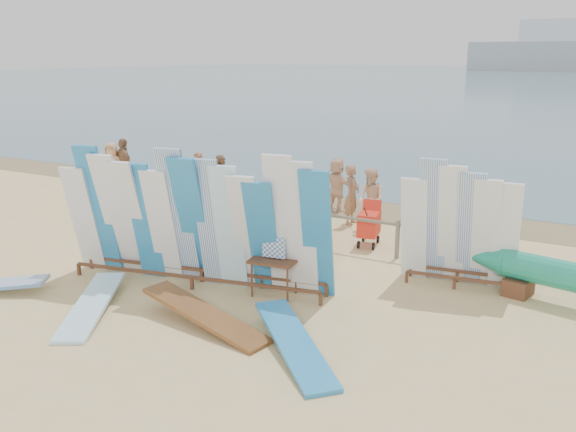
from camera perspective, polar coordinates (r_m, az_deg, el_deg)
The scene contains 20 objects.
ground at distance 13.55m, azimuth -10.51°, elevation -4.87°, with size 160.00×160.00×0.00m, color #D9BC7D.
wet_sand_strip at distance 19.40m, azimuth 2.99°, elevation 1.38°, with size 40.00×2.60×0.01m, color olive.
distant_ship at distance 190.86m, azimuth 23.52°, elevation 13.93°, with size 45.00×8.00×14.00m.
fence at distance 15.69m, azimuth -3.71°, elevation 0.49°, with size 12.08×0.08×0.90m.
main_surfboard_rack at distance 12.13m, azimuth -8.71°, elevation -0.85°, with size 5.66×1.75×2.83m.
side_surfboard_rack at distance 12.49m, azimuth 15.70°, elevation -1.26°, with size 2.33×0.91×2.61m.
vendor_table at distance 11.79m, azimuth -1.32°, elevation -5.62°, with size 0.96×0.74×1.18m.
flat_board_c at distance 10.74m, azimuth -7.78°, elevation -10.17°, with size 0.56×2.70×0.07m, color brown.
flat_board_a at distance 11.77m, azimuth -17.86°, elevation -8.47°, with size 0.56×2.70×0.07m, color #99D6F5.
flat_board_d at distance 9.79m, azimuth 0.59°, elevation -12.62°, with size 0.56×2.70×0.07m, color #2780C3.
beach_chair_left at distance 15.88m, azimuth -1.01°, elevation -0.67°, with size 0.60×0.62×0.90m.
beach_chair_right at distance 15.61m, azimuth 1.94°, elevation -0.98°, with size 0.60×0.62×0.88m.
stroller at distance 14.92m, azimuth 7.58°, elevation -1.15°, with size 0.68×0.87×1.08m.
beachgoer_8 at distance 16.22m, azimuth 7.75°, elevation 1.55°, with size 0.80×0.38×1.64m, color beige.
beachgoer_extra_1 at distance 21.29m, azimuth -15.08°, elevation 4.60°, with size 1.07×0.46×1.82m, color #8C6042.
beachgoer_0 at distance 21.41m, azimuth -16.11°, elevation 4.40°, with size 0.82×0.39×1.69m, color tan.
beachgoer_1 at distance 19.46m, azimuth -8.40°, elevation 3.65°, with size 0.57×0.31×1.57m, color #8C6042.
beachgoer_4 at distance 17.39m, azimuth -6.32°, elevation 2.78°, with size 1.06×0.46×1.80m, color #8C6042.
beachgoer_7 at distance 16.70m, azimuth 5.99°, elevation 2.00°, with size 0.60×0.33×1.64m, color #8C6042.
beachgoer_5 at distance 18.08m, azimuth 4.61°, elevation 2.94°, with size 1.48×0.48×1.59m, color beige.
Camera 1 is at (8.21, -9.79, 4.52)m, focal length 38.00 mm.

